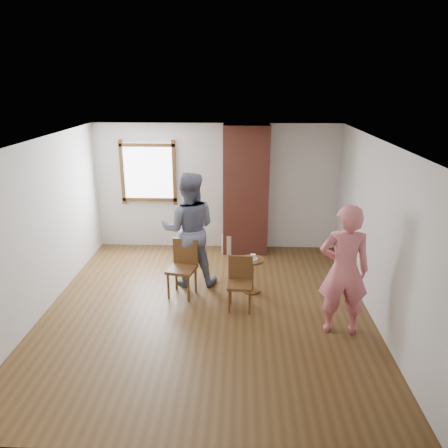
% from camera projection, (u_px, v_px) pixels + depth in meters
% --- Properties ---
extents(ground, '(5.50, 5.50, 0.00)m').
position_uv_depth(ground, '(207.00, 310.00, 6.81)').
color(ground, brown).
rests_on(ground, ground).
extents(room_shell, '(5.04, 5.52, 2.62)m').
position_uv_depth(room_shell, '(205.00, 188.00, 6.81)').
color(room_shell, silver).
rests_on(room_shell, ground).
extents(brick_chimney, '(0.90, 0.50, 2.60)m').
position_uv_depth(brick_chimney, '(246.00, 190.00, 8.75)').
color(brick_chimney, brown).
rests_on(brick_chimney, ground).
extents(stoneware_crock, '(0.40, 0.40, 0.41)m').
position_uv_depth(stoneware_crock, '(229.00, 243.00, 9.01)').
color(stoneware_crock, tan).
rests_on(stoneware_crock, ground).
extents(dark_pot, '(0.23, 0.23, 0.17)m').
position_uv_depth(dark_pot, '(195.00, 252.00, 8.87)').
color(dark_pot, black).
rests_on(dark_pot, ground).
extents(dining_chair_left, '(0.52, 0.52, 0.92)m').
position_uv_depth(dining_chair_left, '(183.00, 265.00, 7.19)').
color(dining_chair_left, brown).
rests_on(dining_chair_left, ground).
extents(dining_chair_right, '(0.39, 0.39, 0.82)m').
position_uv_depth(dining_chair_right, '(240.00, 280.00, 6.77)').
color(dining_chair_right, brown).
rests_on(dining_chair_right, ground).
extents(side_table, '(0.40, 0.40, 0.60)m').
position_uv_depth(side_table, '(252.00, 270.00, 7.27)').
color(side_table, brown).
rests_on(side_table, ground).
extents(cake_plate, '(0.18, 0.18, 0.01)m').
position_uv_depth(cake_plate, '(252.00, 259.00, 7.20)').
color(cake_plate, white).
rests_on(cake_plate, side_table).
extents(cake_slice, '(0.08, 0.07, 0.06)m').
position_uv_depth(cake_slice, '(253.00, 257.00, 7.19)').
color(cake_slice, white).
rests_on(cake_slice, cake_plate).
extents(man, '(1.00, 0.80, 1.98)m').
position_uv_depth(man, '(189.00, 229.00, 7.42)').
color(man, black).
rests_on(man, ground).
extents(person_pink, '(0.72, 0.50, 1.88)m').
position_uv_depth(person_pink, '(344.00, 270.00, 5.95)').
color(person_pink, '#E37179').
rests_on(person_pink, ground).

